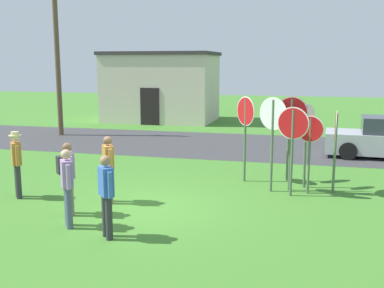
{
  "coord_description": "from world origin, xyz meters",
  "views": [
    {
      "loc": [
        3.75,
        -10.0,
        3.46
      ],
      "look_at": [
        0.82,
        1.81,
        1.3
      ],
      "focal_mm": 42.67,
      "sensor_mm": 36.0,
      "label": 1
    }
  ],
  "objects_px": {
    "stop_sign_leaning_right": "(291,126)",
    "person_near_signs": "(108,166)",
    "stop_sign_low_front": "(310,141)",
    "person_in_dark_shirt": "(17,161)",
    "stop_sign_rear_left": "(245,123)",
    "person_with_sunhat": "(106,192)",
    "stop_sign_nearest": "(293,135)",
    "stop_sign_center_cluster": "(273,126)",
    "person_on_left": "(67,173)",
    "stop_sign_rear_right": "(288,131)",
    "utility_pole": "(57,55)",
    "stop_sign_tallest": "(306,132)",
    "stop_sign_leaning_left": "(336,137)",
    "person_in_teal": "(67,184)"
  },
  "relations": [
    {
      "from": "stop_sign_leaning_right",
      "to": "person_near_signs",
      "type": "xyz_separation_m",
      "value": [
        -4.35,
        -2.23,
        -0.85
      ]
    },
    {
      "from": "stop_sign_low_front",
      "to": "person_in_dark_shirt",
      "type": "distance_m",
      "value": 7.67
    },
    {
      "from": "stop_sign_rear_left",
      "to": "person_with_sunhat",
      "type": "distance_m",
      "value": 5.59
    },
    {
      "from": "stop_sign_nearest",
      "to": "stop_sign_low_front",
      "type": "bearing_deg",
      "value": 38.68
    },
    {
      "from": "stop_sign_leaning_right",
      "to": "stop_sign_center_cluster",
      "type": "relative_size",
      "value": 1.0
    },
    {
      "from": "stop_sign_low_front",
      "to": "stop_sign_center_cluster",
      "type": "relative_size",
      "value": 0.82
    },
    {
      "from": "person_on_left",
      "to": "stop_sign_leaning_right",
      "type": "bearing_deg",
      "value": 34.29
    },
    {
      "from": "stop_sign_rear_left",
      "to": "person_near_signs",
      "type": "bearing_deg",
      "value": -135.87
    },
    {
      "from": "stop_sign_rear_right",
      "to": "stop_sign_center_cluster",
      "type": "bearing_deg",
      "value": -106.65
    },
    {
      "from": "stop_sign_nearest",
      "to": "person_near_signs",
      "type": "distance_m",
      "value": 4.77
    },
    {
      "from": "stop_sign_rear_left",
      "to": "stop_sign_nearest",
      "type": "bearing_deg",
      "value": -41.46
    },
    {
      "from": "person_near_signs",
      "to": "utility_pole",
      "type": "bearing_deg",
      "value": 125.42
    },
    {
      "from": "stop_sign_rear_left",
      "to": "person_in_dark_shirt",
      "type": "height_order",
      "value": "stop_sign_rear_left"
    },
    {
      "from": "stop_sign_tallest",
      "to": "stop_sign_nearest",
      "type": "xyz_separation_m",
      "value": [
        -0.33,
        -0.95,
        0.04
      ]
    },
    {
      "from": "stop_sign_nearest",
      "to": "stop_sign_center_cluster",
      "type": "height_order",
      "value": "stop_sign_center_cluster"
    },
    {
      "from": "stop_sign_leaning_left",
      "to": "person_near_signs",
      "type": "relative_size",
      "value": 1.32
    },
    {
      "from": "stop_sign_nearest",
      "to": "person_near_signs",
      "type": "height_order",
      "value": "stop_sign_nearest"
    },
    {
      "from": "person_with_sunhat",
      "to": "stop_sign_rear_right",
      "type": "bearing_deg",
      "value": 58.95
    },
    {
      "from": "stop_sign_rear_left",
      "to": "person_in_teal",
      "type": "relative_size",
      "value": 1.49
    },
    {
      "from": "person_in_dark_shirt",
      "to": "person_on_left",
      "type": "distance_m",
      "value": 2.16
    },
    {
      "from": "person_near_signs",
      "to": "stop_sign_nearest",
      "type": "bearing_deg",
      "value": 21.12
    },
    {
      "from": "stop_sign_leaning_left",
      "to": "stop_sign_leaning_right",
      "type": "bearing_deg",
      "value": -178.38
    },
    {
      "from": "stop_sign_leaning_right",
      "to": "stop_sign_nearest",
      "type": "bearing_deg",
      "value": -83.77
    },
    {
      "from": "stop_sign_center_cluster",
      "to": "stop_sign_nearest",
      "type": "bearing_deg",
      "value": -30.26
    },
    {
      "from": "stop_sign_rear_left",
      "to": "person_on_left",
      "type": "xyz_separation_m",
      "value": [
        -3.54,
        -4.02,
        -0.76
      ]
    },
    {
      "from": "person_with_sunhat",
      "to": "stop_sign_rear_left",
      "type": "bearing_deg",
      "value": 68.03
    },
    {
      "from": "stop_sign_leaning_right",
      "to": "person_on_left",
      "type": "distance_m",
      "value": 5.95
    },
    {
      "from": "stop_sign_leaning_left",
      "to": "person_in_dark_shirt",
      "type": "distance_m",
      "value": 8.36
    },
    {
      "from": "utility_pole",
      "to": "person_on_left",
      "type": "xyz_separation_m",
      "value": [
        6.32,
        -10.71,
        -2.86
      ]
    },
    {
      "from": "utility_pole",
      "to": "person_with_sunhat",
      "type": "bearing_deg",
      "value": -56.63
    },
    {
      "from": "stop_sign_rear_left",
      "to": "person_in_teal",
      "type": "distance_m",
      "value": 5.75
    },
    {
      "from": "person_in_dark_shirt",
      "to": "person_in_teal",
      "type": "distance_m",
      "value": 2.88
    },
    {
      "from": "person_near_signs",
      "to": "person_in_dark_shirt",
      "type": "height_order",
      "value": "person_in_dark_shirt"
    },
    {
      "from": "stop_sign_low_front",
      "to": "person_in_teal",
      "type": "bearing_deg",
      "value": -141.99
    },
    {
      "from": "person_on_left",
      "to": "utility_pole",
      "type": "bearing_deg",
      "value": 120.55
    },
    {
      "from": "stop_sign_leaning_right",
      "to": "person_in_teal",
      "type": "distance_m",
      "value": 6.09
    },
    {
      "from": "stop_sign_leaning_right",
      "to": "stop_sign_center_cluster",
      "type": "bearing_deg",
      "value": -155.78
    },
    {
      "from": "stop_sign_rear_right",
      "to": "stop_sign_rear_left",
      "type": "bearing_deg",
      "value": -164.26
    },
    {
      "from": "person_near_signs",
      "to": "person_on_left",
      "type": "bearing_deg",
      "value": -115.47
    },
    {
      "from": "person_in_dark_shirt",
      "to": "person_in_teal",
      "type": "height_order",
      "value": "person_in_dark_shirt"
    },
    {
      "from": "person_near_signs",
      "to": "person_in_dark_shirt",
      "type": "xyz_separation_m",
      "value": [
        -2.48,
        -0.17,
        0.03
      ]
    },
    {
      "from": "stop_sign_rear_left",
      "to": "stop_sign_center_cluster",
      "type": "bearing_deg",
      "value": -46.99
    },
    {
      "from": "stop_sign_tallest",
      "to": "person_near_signs",
      "type": "height_order",
      "value": "stop_sign_tallest"
    },
    {
      "from": "stop_sign_nearest",
      "to": "person_in_dark_shirt",
      "type": "xyz_separation_m",
      "value": [
        -6.88,
        -1.87,
        -0.65
      ]
    },
    {
      "from": "stop_sign_leaning_left",
      "to": "stop_sign_center_cluster",
      "type": "distance_m",
      "value": 1.68
    },
    {
      "from": "stop_sign_rear_right",
      "to": "person_near_signs",
      "type": "xyz_separation_m",
      "value": [
        -4.25,
        -3.27,
        -0.55
      ]
    },
    {
      "from": "stop_sign_rear_right",
      "to": "person_near_signs",
      "type": "bearing_deg",
      "value": -142.37
    },
    {
      "from": "stop_sign_rear_right",
      "to": "person_on_left",
      "type": "distance_m",
      "value": 6.48
    },
    {
      "from": "stop_sign_tallest",
      "to": "stop_sign_leaning_right",
      "type": "height_order",
      "value": "stop_sign_leaning_right"
    },
    {
      "from": "stop_sign_low_front",
      "to": "stop_sign_rear_right",
      "type": "bearing_deg",
      "value": 116.31
    }
  ]
}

